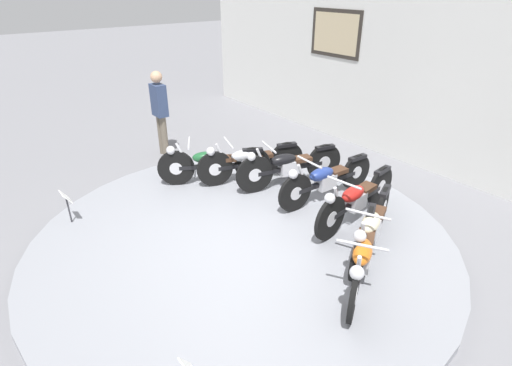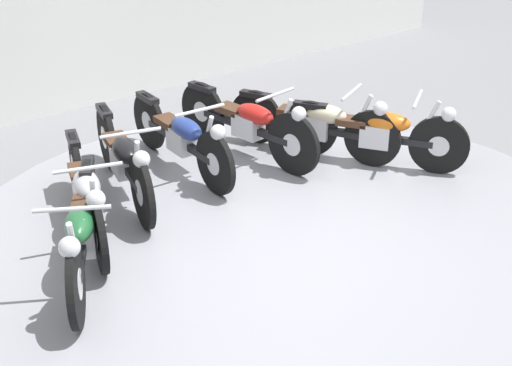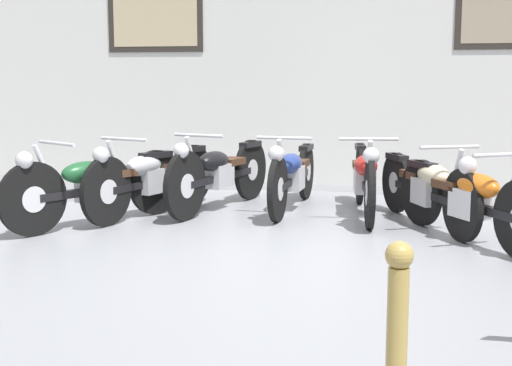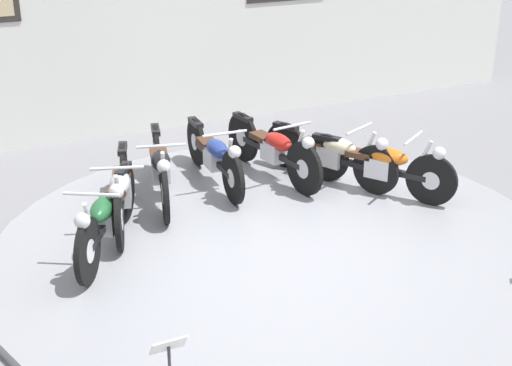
% 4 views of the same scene
% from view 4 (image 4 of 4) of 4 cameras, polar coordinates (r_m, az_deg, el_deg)
% --- Properties ---
extents(ground_plane, '(60.00, 60.00, 0.00)m').
position_cam_4_polar(ground_plane, '(7.55, 1.73, -5.32)').
color(ground_plane, slate).
extents(display_platform, '(5.93, 5.93, 0.12)m').
position_cam_4_polar(display_platform, '(7.52, 1.73, -4.90)').
color(display_platform, gray).
rests_on(display_platform, ground_plane).
extents(motorcycle_green, '(1.07, 1.74, 0.80)m').
position_cam_4_polar(motorcycle_green, '(7.26, -11.89, -2.54)').
color(motorcycle_green, black).
rests_on(motorcycle_green, display_platform).
extents(motorcycle_silver, '(0.73, 1.90, 0.80)m').
position_cam_4_polar(motorcycle_silver, '(7.84, -10.73, -0.48)').
color(motorcycle_silver, black).
rests_on(motorcycle_silver, display_platform).
extents(motorcycle_black, '(0.66, 1.96, 0.81)m').
position_cam_4_polar(motorcycle_black, '(8.35, -7.65, 1.28)').
color(motorcycle_black, black).
rests_on(motorcycle_black, display_platform).
extents(motorcycle_blue, '(0.54, 1.97, 0.79)m').
position_cam_4_polar(motorcycle_blue, '(8.72, -3.34, 2.28)').
color(motorcycle_blue, black).
rests_on(motorcycle_blue, display_platform).
extents(motorcycle_red, '(0.54, 2.00, 0.80)m').
position_cam_4_polar(motorcycle_red, '(8.89, 1.43, 2.80)').
color(motorcycle_red, black).
rests_on(motorcycle_red, display_platform).
extents(motorcycle_cream, '(0.85, 1.80, 0.78)m').
position_cam_4_polar(motorcycle_cream, '(8.85, 6.07, 2.43)').
color(motorcycle_cream, black).
rests_on(motorcycle_cream, display_platform).
extents(motorcycle_orange, '(1.08, 1.69, 0.78)m').
position_cam_4_polar(motorcycle_orange, '(8.57, 9.92, 1.53)').
color(motorcycle_orange, black).
rests_on(motorcycle_orange, display_platform).
extents(info_placard_front_left, '(0.26, 0.11, 0.51)m').
position_cam_4_polar(info_placard_front_left, '(5.23, -6.98, -13.37)').
color(info_placard_front_left, '#333338').
rests_on(info_placard_front_left, display_platform).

